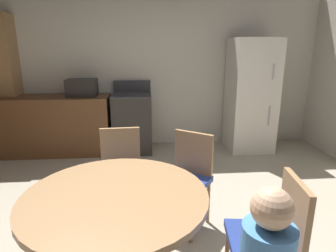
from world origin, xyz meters
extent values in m
plane|color=#A89E89|center=(0.00, 0.00, 0.00)|extent=(14.00, 14.00, 0.00)
cube|color=beige|center=(0.00, 2.81, 1.35)|extent=(5.70, 0.12, 2.70)
cube|color=brown|center=(-1.63, 2.41, 0.45)|extent=(1.83, 0.60, 0.90)
cube|color=#9E754C|center=(-2.33, 2.59, 1.05)|extent=(0.44, 0.36, 2.10)
cube|color=#2D2B28|center=(-0.37, 2.41, 0.45)|extent=(0.60, 0.60, 0.90)
cube|color=#38383D|center=(-0.37, 2.41, 0.91)|extent=(0.60, 0.60, 0.02)
cube|color=#38383D|center=(-0.37, 2.69, 1.01)|extent=(0.60, 0.04, 0.18)
cube|color=silver|center=(1.52, 2.36, 0.88)|extent=(0.68, 0.66, 1.76)
cylinder|color=#B2B2B7|center=(1.70, 2.02, 1.28)|extent=(0.02, 0.02, 0.22)
cylinder|color=#B2B2B7|center=(1.70, 2.02, 0.63)|extent=(0.02, 0.02, 0.30)
cube|color=black|center=(-1.11, 2.41, 1.03)|extent=(0.44, 0.32, 0.26)
cylinder|color=#9E754C|center=(-0.35, -0.41, 0.36)|extent=(0.14, 0.14, 0.72)
cylinder|color=#9E754C|center=(-0.35, -0.41, 0.74)|extent=(1.13, 1.13, 0.04)
cube|color=navy|center=(0.54, -0.52, 0.45)|extent=(0.45, 0.45, 0.05)
cube|color=#9E754C|center=(0.72, -0.54, 0.66)|extent=(0.08, 0.38, 0.42)
cylinder|color=#9E754C|center=(0.22, 0.09, 0.21)|extent=(0.03, 0.03, 0.43)
cylinder|color=#9E754C|center=(-0.06, 0.28, 0.21)|extent=(0.03, 0.03, 0.43)
cylinder|color=#9E754C|center=(0.41, 0.36, 0.21)|extent=(0.03, 0.03, 0.43)
cylinder|color=#9E754C|center=(0.14, 0.56, 0.21)|extent=(0.03, 0.03, 0.43)
cube|color=navy|center=(0.18, 0.32, 0.45)|extent=(0.56, 0.56, 0.05)
cube|color=#9E754C|center=(0.28, 0.47, 0.66)|extent=(0.33, 0.25, 0.42)
cylinder|color=#9E754C|center=(-0.22, 0.33, 0.21)|extent=(0.03, 0.03, 0.43)
cylinder|color=#9E754C|center=(-0.56, 0.31, 0.21)|extent=(0.03, 0.03, 0.43)
cylinder|color=#9E754C|center=(-0.24, 0.67, 0.21)|extent=(0.03, 0.03, 0.43)
cylinder|color=#9E754C|center=(-0.58, 0.65, 0.21)|extent=(0.03, 0.03, 0.43)
cube|color=navy|center=(-0.40, 0.49, 0.45)|extent=(0.42, 0.42, 0.05)
cube|color=#9E754C|center=(-0.41, 0.67, 0.66)|extent=(0.38, 0.06, 0.42)
sphere|color=#D6A884|center=(0.33, -1.02, 1.00)|extent=(0.17, 0.17, 0.17)
camera|label=1|loc=(-0.15, -1.96, 1.61)|focal=30.16mm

